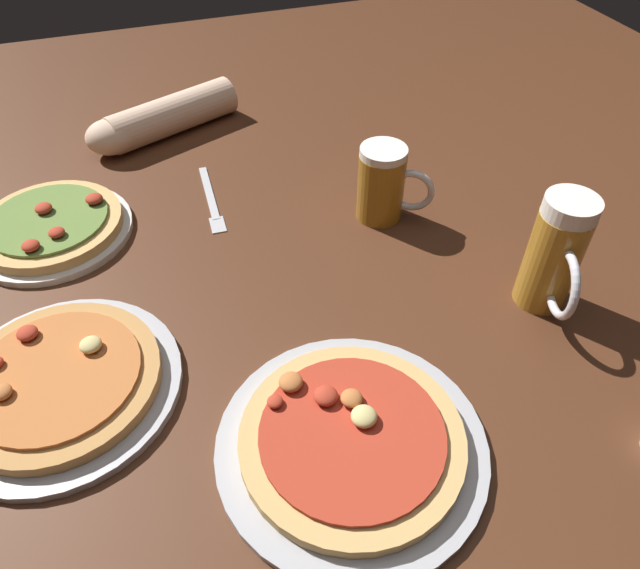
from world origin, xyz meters
TOP-DOWN VIEW (x-y plane):
  - ground_plane at (0.00, 0.00)m, footprint 2.40×2.40m
  - pizza_plate_near at (-0.05, -0.26)m, footprint 0.33×0.33m
  - pizza_plate_far at (-0.38, 0.29)m, footprint 0.27×0.27m
  - pizza_plate_side at (-0.38, -0.06)m, footprint 0.31×0.31m
  - beer_mug_dark at (0.17, 0.15)m, footprint 0.12×0.10m
  - beer_mug_amber at (0.31, -0.12)m, footprint 0.08×0.13m
  - fork_left at (-0.11, 0.29)m, footprint 0.03×0.21m
  - diner_arm at (-0.16, 0.56)m, footprint 0.33×0.18m

SIDE VIEW (x-z plane):
  - ground_plane at x=0.00m, z-range -0.03..0.00m
  - fork_left at x=-0.11m, z-range 0.00..0.01m
  - pizza_plate_near at x=-0.05m, z-range -0.01..0.04m
  - pizza_plate_side at x=-0.38m, z-range -0.01..0.04m
  - pizza_plate_far at x=-0.38m, z-range -0.01..0.04m
  - diner_arm at x=-0.16m, z-range 0.00..0.08m
  - beer_mug_dark at x=0.17m, z-range 0.00..0.13m
  - beer_mug_amber at x=0.31m, z-range 0.00..0.18m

